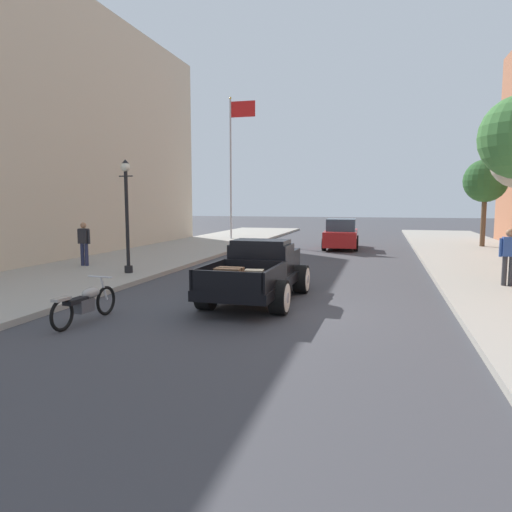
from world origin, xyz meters
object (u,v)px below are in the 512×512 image
object	(u,v)px
street_tree_third	(485,181)
pedestrian_sidewalk_right	(509,254)
hotrod_truck_black	(260,271)
street_lamp_near	(127,208)
car_background_red	(341,235)
pedestrian_sidewalk_left	(84,241)
flagpole	(234,153)
motorcycle_parked	(85,302)

from	to	relation	value
street_tree_third	pedestrian_sidewalk_right	bearing A→B (deg)	-97.60
hotrod_truck_black	street_lamp_near	size ratio (longest dim) A/B	1.29
hotrod_truck_black	pedestrian_sidewalk_right	world-z (taller)	pedestrian_sidewalk_right
hotrod_truck_black	car_background_red	world-z (taller)	car_background_red
pedestrian_sidewalk_left	street_lamp_near	size ratio (longest dim) A/B	0.43
pedestrian_sidewalk_left	hotrod_truck_black	bearing A→B (deg)	-24.63
pedestrian_sidewalk_right	flagpole	xyz separation A→B (m)	(-13.06, 14.97, 4.68)
car_background_red	pedestrian_sidewalk_left	size ratio (longest dim) A/B	2.65
car_background_red	flagpole	world-z (taller)	flagpole
flagpole	street_lamp_near	bearing A→B (deg)	-86.00
pedestrian_sidewalk_right	flagpole	size ratio (longest dim) A/B	0.18
motorcycle_parked	pedestrian_sidewalk_right	bearing A→B (deg)	33.48
pedestrian_sidewalk_left	street_tree_third	bearing A→B (deg)	37.68
motorcycle_parked	pedestrian_sidewalk_left	size ratio (longest dim) A/B	1.29
pedestrian_sidewalk_left	flagpole	world-z (taller)	flagpole
pedestrian_sidewalk_left	street_tree_third	size ratio (longest dim) A/B	0.35
hotrod_truck_black	flagpole	distance (m)	19.71
pedestrian_sidewalk_right	pedestrian_sidewalk_left	bearing A→B (deg)	177.57
motorcycle_parked	flagpole	xyz separation A→B (m)	(-3.40, 21.36, 5.33)
pedestrian_sidewalk_right	flagpole	world-z (taller)	flagpole
pedestrian_sidewalk_right	street_lamp_near	distance (m)	12.06
car_background_red	pedestrian_sidewalk_right	xyz separation A→B (m)	(5.75, -11.35, 0.32)
pedestrian_sidewalk_left	street_lamp_near	distance (m)	3.10
motorcycle_parked	street_tree_third	world-z (taller)	street_tree_third
pedestrian_sidewalk_left	pedestrian_sidewalk_right	distance (m)	14.54
pedestrian_sidewalk_right	car_background_red	bearing A→B (deg)	116.87
car_background_red	street_tree_third	distance (m)	8.27
hotrod_truck_black	flagpole	bearing A→B (deg)	109.60
hotrod_truck_black	street_tree_third	size ratio (longest dim) A/B	1.05
hotrod_truck_black	pedestrian_sidewalk_right	size ratio (longest dim) A/B	3.01
motorcycle_parked	street_lamp_near	size ratio (longest dim) A/B	0.55
pedestrian_sidewalk_right	motorcycle_parked	bearing A→B (deg)	-146.52
car_background_red	street_tree_third	world-z (taller)	street_tree_third
street_lamp_near	street_tree_third	bearing A→B (deg)	45.07
pedestrian_sidewalk_left	pedestrian_sidewalk_right	world-z (taller)	same
pedestrian_sidewalk_left	flagpole	xyz separation A→B (m)	(1.47, 14.35, 4.68)
pedestrian_sidewalk_right	hotrod_truck_black	bearing A→B (deg)	-155.89
hotrod_truck_black	motorcycle_parked	world-z (taller)	hotrod_truck_black
hotrod_truck_black	motorcycle_parked	size ratio (longest dim) A/B	2.35
hotrod_truck_black	pedestrian_sidewalk_left	bearing A→B (deg)	155.37
car_background_red	pedestrian_sidewalk_left	xyz separation A→B (m)	(-8.77, -10.74, 0.32)
hotrod_truck_black	car_background_red	size ratio (longest dim) A/B	1.14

